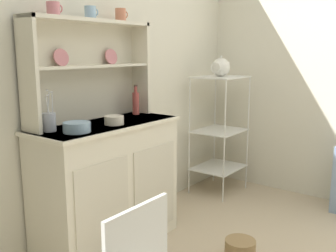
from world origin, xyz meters
The scene contains 13 objects.
wall_back centered at (0.00, 1.62, 1.25)m, with size 3.84×0.05×2.50m, color silver.
hutch_cabinet centered at (-0.23, 1.37, 0.45)m, with size 1.05×0.45×0.88m.
hutch_shelf_unit centered at (-0.23, 1.53, 1.28)m, with size 0.98×0.18×0.68m.
bakers_rack centered at (1.19, 1.32, 0.67)m, with size 0.48×0.39×1.12m.
floor_basket centered at (0.17, 0.56, 0.06)m, with size 0.20×0.20×0.13m, color #93754C.
cup_rose_0 centered at (-0.51, 1.49, 1.60)m, with size 0.09×0.08×0.08m.
cup_sky_1 centered at (-0.22, 1.49, 1.60)m, with size 0.09×0.07×0.08m.
cup_terracotta_2 centered at (0.06, 1.49, 1.60)m, with size 0.09×0.08×0.09m.
bowl_mixing_large centered at (-0.54, 1.29, 0.91)m, with size 0.16×0.16×0.06m, color #8EB2D1.
bowl_floral_medium centered at (-0.23, 1.29, 0.91)m, with size 0.13×0.13×0.06m, color silver.
jam_bottle centered at (0.16, 1.45, 0.97)m, with size 0.05×0.05×0.22m.
utensil_jar centered at (-0.62, 1.45, 0.94)m, with size 0.08×0.08×0.25m.
porcelain_teapot centered at (1.19, 1.32, 1.20)m, with size 0.26×0.17×0.19m.
Camera 1 is at (-1.98, -0.48, 1.35)m, focal length 41.23 mm.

